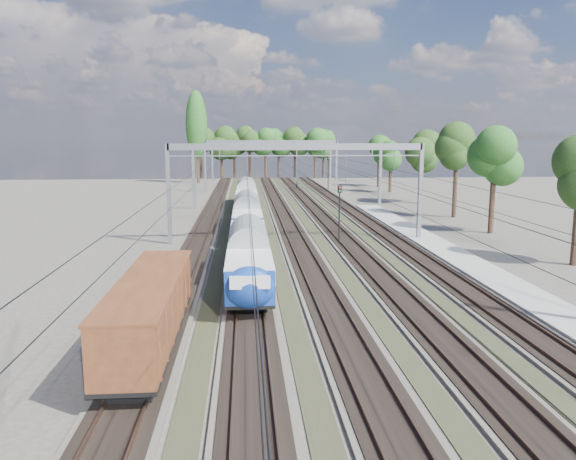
{
  "coord_description": "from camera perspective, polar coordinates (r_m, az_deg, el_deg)",
  "views": [
    {
      "loc": [
        -4.7,
        -20.67,
        9.58
      ],
      "look_at": [
        -1.56,
        19.95,
        2.8
      ],
      "focal_mm": 35.0,
      "sensor_mm": 36.0,
      "label": 1
    }
  ],
  "objects": [
    {
      "name": "emu_train",
      "position": [
        56.2,
        -4.18,
        2.01
      ],
      "size": [
        2.71,
        57.41,
        3.96
      ],
      "color": "black",
      "rests_on": "ground"
    },
    {
      "name": "tree_belt",
      "position": [
        116.57,
        1.01,
        8.86
      ],
      "size": [
        40.46,
        98.71,
        11.97
      ],
      "color": "black",
      "rests_on": "ground"
    },
    {
      "name": "signal_far",
      "position": [
        98.15,
        4.11,
        6.19
      ],
      "size": [
        0.46,
        0.42,
        6.38
      ],
      "rotation": [
        0.0,
        0.0,
        -0.39
      ],
      "color": "black",
      "rests_on": "ground"
    },
    {
      "name": "track_bed",
      "position": [
        66.52,
        -0.32,
        1.26
      ],
      "size": [
        21.0,
        130.0,
        0.34
      ],
      "color": "#47423A",
      "rests_on": "ground"
    },
    {
      "name": "freight_boxcar",
      "position": [
        26.1,
        -13.84,
        -7.79
      ],
      "size": [
        2.59,
        12.53,
        3.23
      ],
      "color": "black",
      "rests_on": "ground"
    },
    {
      "name": "worker",
      "position": [
        104.9,
        0.93,
        4.63
      ],
      "size": [
        0.49,
        0.64,
        1.55
      ],
      "primitive_type": "imported",
      "rotation": [
        0.0,
        0.0,
        1.34
      ],
      "color": "black",
      "rests_on": "ground"
    },
    {
      "name": "catenary",
      "position": [
        73.6,
        -0.49,
        6.97
      ],
      "size": [
        25.65,
        130.0,
        9.0
      ],
      "color": "gray",
      "rests_on": "ground"
    },
    {
      "name": "platform",
      "position": [
        44.97,
        17.52,
        -3.1
      ],
      "size": [
        3.0,
        70.0,
        0.3
      ],
      "primitive_type": "cube",
      "color": "gray",
      "rests_on": "ground"
    },
    {
      "name": "ground",
      "position": [
        23.26,
        7.91,
        -14.97
      ],
      "size": [
        220.0,
        220.0,
        0.0
      ],
      "primitive_type": "plane",
      "color": "#47423A",
      "rests_on": "ground"
    },
    {
      "name": "poplar",
      "position": [
        119.1,
        -9.29,
        10.44
      ],
      "size": [
        4.4,
        4.4,
        19.04
      ],
      "color": "black",
      "rests_on": "ground"
    },
    {
      "name": "signal_near",
      "position": [
        50.28,
        5.24,
        2.29
      ],
      "size": [
        0.38,
        0.35,
        5.29
      ],
      "rotation": [
        0.0,
        0.0,
        0.36
      ],
      "color": "black",
      "rests_on": "ground"
    }
  ]
}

